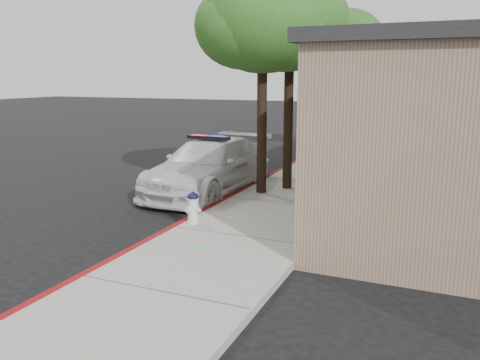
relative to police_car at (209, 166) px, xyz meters
name	(u,v)px	position (x,y,z in m)	size (l,w,h in m)	color
ground	(170,233)	(1.00, -3.94, -0.81)	(120.00, 120.00, 0.00)	black
sidewalk	(280,205)	(2.60, -0.94, -0.73)	(3.20, 60.00, 0.15)	gray
red_curb	(228,199)	(1.06, -0.94, -0.73)	(0.14, 60.00, 0.16)	maroon
police_car	(209,166)	(0.00, 0.00, 0.00)	(2.43, 5.60, 1.73)	silver
fire_hydrant	(193,207)	(1.35, -3.50, -0.29)	(0.42, 0.37, 0.73)	white
street_tree_near	(263,24)	(1.72, -0.03, 4.04)	(3.61, 3.44, 6.29)	black
street_tree_mid	(291,25)	(2.22, 0.88, 4.08)	(3.36, 3.35, 6.29)	black
street_tree_far	(347,45)	(2.17, 9.13, 4.01)	(3.53, 3.28, 6.21)	black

